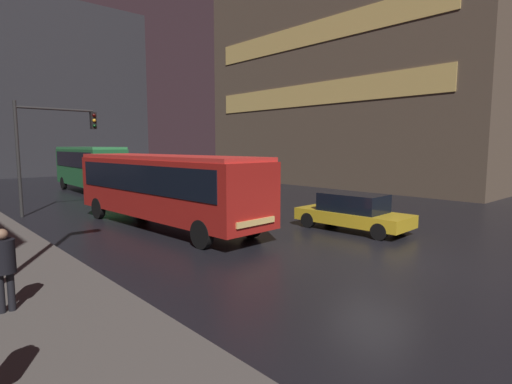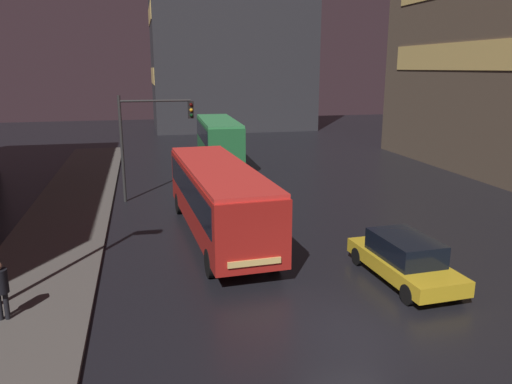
{
  "view_description": "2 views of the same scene",
  "coord_description": "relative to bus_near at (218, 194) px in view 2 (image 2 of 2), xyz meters",
  "views": [
    {
      "loc": [
        -10.77,
        -6.5,
        3.48
      ],
      "look_at": [
        2.21,
        7.84,
        1.24
      ],
      "focal_mm": 28.0,
      "sensor_mm": 36.0,
      "label": 1
    },
    {
      "loc": [
        -5.28,
        -11.34,
        7.0
      ],
      "look_at": [
        -0.53,
        9.4,
        1.69
      ],
      "focal_mm": 35.0,
      "sensor_mm": 36.0,
      "label": 2
    }
  ],
  "objects": [
    {
      "name": "ground_plane",
      "position": [
        2.31,
        -8.64,
        -1.9
      ],
      "size": [
        120.0,
        120.0,
        0.0
      ],
      "primitive_type": "plane",
      "color": "black"
    },
    {
      "name": "sidewalk_left",
      "position": [
        -6.69,
        1.36,
        -1.83
      ],
      "size": [
        4.0,
        48.0,
        0.15
      ],
      "color": "#56514C",
      "rests_on": "ground"
    },
    {
      "name": "building_far_backdrop",
      "position": [
        7.59,
        39.8,
        8.09
      ],
      "size": [
        18.07,
        12.0,
        19.99
      ],
      "color": "#2D2D33",
      "rests_on": "ground"
    },
    {
      "name": "bus_near",
      "position": [
        0.0,
        0.0,
        0.0
      ],
      "size": [
        3.16,
        11.02,
        3.08
      ],
      "rotation": [
        0.0,
        0.0,
        3.2
      ],
      "color": "#AD1E19",
      "rests_on": "ground"
    },
    {
      "name": "bus_far",
      "position": [
        2.41,
        15.61,
        0.19
      ],
      "size": [
        2.72,
        9.15,
        3.39
      ],
      "rotation": [
        0.0,
        0.0,
        3.11
      ],
      "color": "#236B38",
      "rests_on": "ground"
    },
    {
      "name": "car_taxi",
      "position": [
        5.4,
        -5.78,
        -1.12
      ],
      "size": [
        2.13,
        4.77,
        1.53
      ],
      "rotation": [
        0.0,
        0.0,
        3.2
      ],
      "color": "gold",
      "rests_on": "ground"
    },
    {
      "name": "pedestrian_mid",
      "position": [
        -7.01,
        -6.04,
        -0.72
      ],
      "size": [
        0.61,
        0.61,
        1.7
      ],
      "rotation": [
        0.0,
        0.0,
        3.98
      ],
      "color": "black",
      "rests_on": "sidewalk_left"
    },
    {
      "name": "traffic_light_main",
      "position": [
        -2.61,
        6.86,
        1.98
      ],
      "size": [
        3.9,
        0.35,
        5.62
      ],
      "color": "#2D2D2D",
      "rests_on": "ground"
    }
  ]
}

